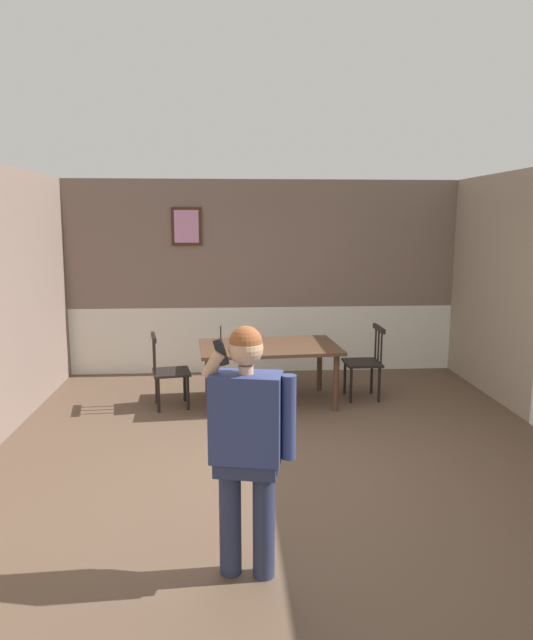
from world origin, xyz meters
name	(u,v)px	position (x,y,z in m)	size (l,w,h in m)	color
ground_plane	(286,464)	(0.00, 0.00, 0.00)	(7.39, 7.39, 0.00)	brown
room_back_partition	(263,281)	(0.00, 3.36, 1.36)	(5.80, 0.17, 2.82)	#756056
dining_table	(269,352)	(-0.02, 1.83, 0.65)	(1.75, 1.17, 0.73)	#4C3323
chair_near_window	(168,371)	(-1.25, 1.73, 0.45)	(0.50, 0.50, 0.90)	black
chair_by_doorway	(365,362)	(1.20, 1.92, 0.47)	(0.45, 0.45, 0.93)	black
person_figure	(248,436)	(-0.40, -1.62, 0.93)	(0.58, 0.32, 1.62)	#282E49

